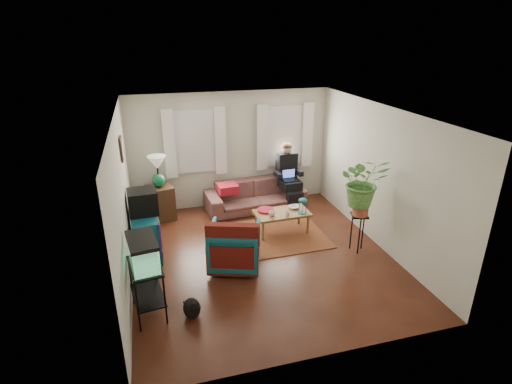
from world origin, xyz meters
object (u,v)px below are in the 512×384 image
object	(u,v)px
side_table	(161,203)
dresser	(146,236)
sofa	(255,191)
armchair	(235,244)
coffee_table	(282,222)
plant_stand	(358,233)
aquarium_stand	(147,290)

from	to	relation	value
side_table	dresser	size ratio (longest dim) A/B	0.83
sofa	armchair	bearing A→B (deg)	-117.28
side_table	armchair	size ratio (longest dim) A/B	0.88
coffee_table	plant_stand	size ratio (longest dim) A/B	1.49
side_table	plant_stand	size ratio (longest dim) A/B	1.03
side_table	aquarium_stand	xyz separation A→B (m)	(-0.35, -3.17, 0.03)
coffee_table	plant_stand	xyz separation A→B (m)	(1.11, -1.05, 0.14)
coffee_table	sofa	bearing A→B (deg)	97.47
sofa	aquarium_stand	bearing A→B (deg)	-131.48
aquarium_stand	plant_stand	distance (m)	3.84
aquarium_stand	dresser	bearing A→B (deg)	81.43
plant_stand	armchair	bearing A→B (deg)	177.77
aquarium_stand	coffee_table	distance (m)	3.25
aquarium_stand	armchair	size ratio (longest dim) A/B	0.95
side_table	coffee_table	distance (m)	2.64
sofa	armchair	world-z (taller)	sofa
sofa	aquarium_stand	size ratio (longest dim) A/B	2.74
dresser	plant_stand	xyz separation A→B (m)	(3.74, -0.84, -0.04)
side_table	aquarium_stand	distance (m)	3.19
dresser	aquarium_stand	size ratio (longest dim) A/B	1.11
side_table	coffee_table	xyz separation A→B (m)	(2.30, -1.29, -0.15)
side_table	plant_stand	xyz separation A→B (m)	(3.40, -2.34, -0.01)
sofa	coffee_table	xyz separation A→B (m)	(0.21, -1.26, -0.21)
sofa	armchair	distance (m)	2.42
dresser	aquarium_stand	bearing A→B (deg)	-93.72
side_table	dresser	world-z (taller)	dresser
side_table	armchair	world-z (taller)	armchair
sofa	plant_stand	distance (m)	2.66
dresser	coffee_table	xyz separation A→B (m)	(2.64, 0.21, -0.18)
armchair	side_table	bearing A→B (deg)	-44.81
armchair	coffee_table	xyz separation A→B (m)	(1.18, 0.96, -0.20)
sofa	side_table	size ratio (longest dim) A/B	2.97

